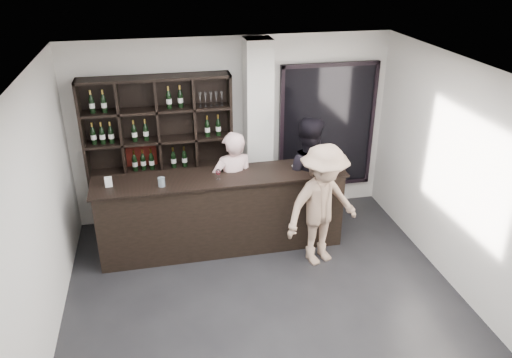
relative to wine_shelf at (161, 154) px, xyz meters
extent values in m
cube|color=black|center=(1.15, -2.57, -1.20)|extent=(5.00, 5.50, 0.01)
cube|color=silver|center=(1.50, -0.10, 0.25)|extent=(0.40, 0.40, 2.90)
cube|color=black|center=(2.70, 0.12, 0.20)|extent=(1.60, 0.08, 2.10)
cube|color=black|center=(2.70, 0.12, 0.20)|extent=(1.48, 0.02, 1.98)
cube|color=black|center=(0.80, -0.89, -0.63)|extent=(3.47, 0.65, 1.14)
cube|color=black|center=(0.80, -0.89, -0.04)|extent=(3.55, 0.73, 0.03)
imported|color=beige|center=(1.00, -0.72, -0.33)|extent=(0.70, 0.52, 1.74)
imported|color=black|center=(2.10, -0.72, -0.26)|extent=(1.06, 0.92, 1.89)
imported|color=#9E7F6A|center=(2.10, -1.52, -0.32)|extent=(1.29, 0.99, 1.77)
cylinder|color=#AEC4D3|center=(-0.02, -1.06, 0.03)|extent=(0.12, 0.12, 0.12)
cube|color=white|center=(1.94, -0.83, -0.02)|extent=(0.16, 0.16, 0.02)
cube|color=white|center=(-0.71, -0.93, 0.04)|extent=(0.10, 0.05, 0.14)
camera|label=1|loc=(0.01, -7.18, 2.95)|focal=35.00mm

